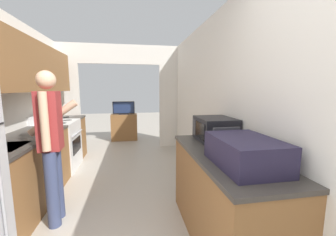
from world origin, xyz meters
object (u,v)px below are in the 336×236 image
object	(u,v)px
suitcase	(245,152)
television	(124,108)
person	(51,144)
tv_cabinet	(124,127)
range_oven	(59,145)
knife	(67,117)
microwave	(215,129)

from	to	relation	value
suitcase	television	bearing A→B (deg)	103.14
person	tv_cabinet	distance (m)	3.76
person	suitcase	bearing A→B (deg)	-121.91
suitcase	television	world-z (taller)	suitcase
range_oven	knife	xyz separation A→B (m)	(0.00, 0.61, 0.44)
person	knife	size ratio (longest dim) A/B	5.21
suitcase	knife	bearing A→B (deg)	124.50
person	television	size ratio (longest dim) A/B	2.72
microwave	suitcase	bearing A→B (deg)	-96.30
suitcase	tv_cabinet	distance (m)	4.75
range_oven	microwave	world-z (taller)	microwave
television	tv_cabinet	bearing A→B (deg)	90.00
person	suitcase	xyz separation A→B (m)	(1.70, -0.92, 0.10)
microwave	television	size ratio (longest dim) A/B	0.80
person	tv_cabinet	size ratio (longest dim) A/B	2.22
person	tv_cabinet	xyz separation A→B (m)	(0.64, 3.67, -0.52)
person	television	bearing A→B (deg)	-13.52
microwave	tv_cabinet	xyz separation A→B (m)	(-1.15, 3.81, -0.64)
tv_cabinet	knife	distance (m)	1.88
person	knife	distance (m)	2.29
person	knife	xyz separation A→B (m)	(-0.47, 2.24, -0.00)
range_oven	knife	distance (m)	0.75
range_oven	microwave	size ratio (longest dim) A/B	2.10
range_oven	tv_cabinet	xyz separation A→B (m)	(1.11, 2.04, -0.07)
tv_cabinet	knife	bearing A→B (deg)	-127.71
microwave	knife	world-z (taller)	microwave
range_oven	television	xyz separation A→B (m)	(1.11, 2.00, 0.48)
range_oven	suitcase	distance (m)	3.39
tv_cabinet	person	bearing A→B (deg)	-99.84
person	television	distance (m)	3.69
microwave	knife	size ratio (longest dim) A/B	1.53
range_oven	tv_cabinet	bearing A→B (deg)	61.44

